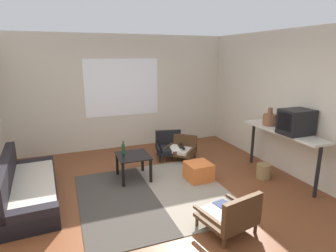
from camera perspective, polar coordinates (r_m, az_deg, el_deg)
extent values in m
plane|color=brown|center=(4.46, -0.18, -15.72)|extent=(7.80, 7.80, 0.00)
cube|color=beige|center=(6.87, -9.36, 6.76)|extent=(5.60, 0.12, 2.70)
cube|color=white|center=(6.79, -9.29, 7.74)|extent=(1.76, 0.01, 1.34)
cube|color=beige|center=(5.68, 24.63, 4.09)|extent=(0.12, 6.60, 2.70)
cube|color=#38332D|center=(4.61, -10.06, -14.82)|extent=(1.20, 2.38, 0.01)
cube|color=gray|center=(4.93, 4.03, -12.56)|extent=(1.20, 2.38, 0.01)
cube|color=black|center=(5.01, -26.06, -12.25)|extent=(0.85, 2.08, 0.23)
cube|color=#B2A899|center=(4.94, -25.92, -10.51)|extent=(0.74, 1.90, 0.10)
cube|color=black|center=(4.92, -30.08, -9.42)|extent=(0.25, 2.05, 0.60)
cube|color=black|center=(5.85, -25.91, -7.83)|extent=(0.75, 0.22, 0.34)
cube|color=black|center=(4.16, -26.46, -17.05)|extent=(0.75, 0.22, 0.34)
cube|color=black|center=(5.15, -7.14, -6.01)|extent=(0.58, 0.62, 0.02)
cube|color=black|center=(5.43, -10.33, -7.64)|extent=(0.04, 0.04, 0.44)
cube|color=black|center=(5.54, -5.24, -7.04)|extent=(0.04, 0.04, 0.44)
cube|color=black|center=(4.94, -9.12, -9.87)|extent=(0.04, 0.04, 0.44)
cube|color=black|center=(5.06, -3.54, -9.14)|extent=(0.04, 0.04, 0.44)
cylinder|color=black|center=(6.07, 3.02, -6.53)|extent=(0.04, 0.04, 0.15)
cylinder|color=black|center=(5.99, -1.64, -6.79)|extent=(0.04, 0.04, 0.15)
cylinder|color=black|center=(6.50, 2.19, -5.09)|extent=(0.04, 0.04, 0.15)
cylinder|color=black|center=(6.42, -2.15, -5.31)|extent=(0.04, 0.04, 0.15)
cube|color=black|center=(6.21, 0.36, -5.05)|extent=(0.68, 0.65, 0.05)
cube|color=silver|center=(6.19, 1.31, -4.58)|extent=(0.29, 0.51, 0.06)
cube|color=black|center=(6.15, -0.54, -4.67)|extent=(0.29, 0.51, 0.06)
cube|color=black|center=(6.37, 0.02, -2.51)|extent=(0.58, 0.19, 0.38)
cube|color=black|center=(6.21, 2.79, -3.92)|extent=(0.16, 0.54, 0.04)
cube|color=black|center=(6.13, -2.11, -4.15)|extent=(0.16, 0.54, 0.04)
cylinder|color=#472D19|center=(3.97, 5.93, -18.76)|extent=(0.04, 0.04, 0.14)
cylinder|color=#472D19|center=(4.28, 11.92, -16.36)|extent=(0.04, 0.04, 0.14)
cylinder|color=#472D19|center=(3.65, 11.35, -22.32)|extent=(0.04, 0.04, 0.14)
cylinder|color=#472D19|center=(3.99, 17.39, -19.26)|extent=(0.04, 0.04, 0.14)
cube|color=#472D19|center=(3.91, 11.74, -17.93)|extent=(0.73, 0.71, 0.05)
cube|color=beige|center=(3.83, 10.32, -17.65)|extent=(0.31, 0.57, 0.06)
cube|color=#2D3856|center=(3.96, 12.77, -16.61)|extent=(0.31, 0.57, 0.06)
cube|color=#472D19|center=(3.64, 14.97, -16.73)|extent=(0.62, 0.19, 0.39)
cube|color=#472D19|center=(3.68, 8.37, -17.90)|extent=(0.16, 0.60, 0.04)
cube|color=#472D19|center=(4.03, 14.93, -15.14)|extent=(0.16, 0.60, 0.04)
cylinder|color=#472D19|center=(5.93, 4.23, -7.18)|extent=(0.04, 0.04, 0.13)
cylinder|color=#472D19|center=(6.09, -0.48, -6.53)|extent=(0.04, 0.04, 0.13)
cylinder|color=#472D19|center=(6.33, 5.47, -5.78)|extent=(0.04, 0.04, 0.13)
cylinder|color=#472D19|center=(6.48, 1.03, -5.22)|extent=(0.04, 0.04, 0.13)
cube|color=#472D19|center=(6.17, 2.56, -5.38)|extent=(0.80, 0.80, 0.05)
cube|color=beige|center=(6.10, 3.45, -5.07)|extent=(0.46, 0.48, 0.06)
cube|color=brown|center=(6.17, 1.58, -4.84)|extent=(0.46, 0.48, 0.06)
cube|color=#472D19|center=(6.32, 3.28, -3.14)|extent=(0.49, 0.46, 0.32)
cube|color=#472D19|center=(6.05, 5.10, -4.67)|extent=(0.39, 0.42, 0.04)
cube|color=#472D19|center=(6.23, 0.13, -4.07)|extent=(0.39, 0.42, 0.04)
cube|color=#D1662D|center=(5.21, 6.25, -9.19)|extent=(0.45, 0.45, 0.33)
cube|color=beige|center=(5.44, 22.42, -0.96)|extent=(0.42, 1.75, 0.04)
cylinder|color=black|center=(5.06, 28.22, -8.25)|extent=(0.06, 0.06, 0.88)
cylinder|color=black|center=(6.15, 16.88, -3.25)|extent=(0.06, 0.06, 0.88)
cube|color=black|center=(5.20, 24.69, 0.78)|extent=(0.51, 0.40, 0.43)
cube|color=black|center=(5.02, 22.71, 0.78)|extent=(0.01, 0.31, 0.30)
cylinder|color=brown|center=(5.68, 19.99, 1.19)|extent=(0.25, 0.25, 0.21)
cylinder|color=brown|center=(5.65, 20.14, 2.88)|extent=(0.09, 0.09, 0.13)
cylinder|color=#194723|center=(5.21, -9.10, -4.68)|extent=(0.06, 0.06, 0.18)
cylinder|color=#194723|center=(5.18, -9.15, -3.42)|extent=(0.03, 0.03, 0.06)
cylinder|color=olive|center=(5.55, 18.88, -8.71)|extent=(0.26, 0.26, 0.27)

